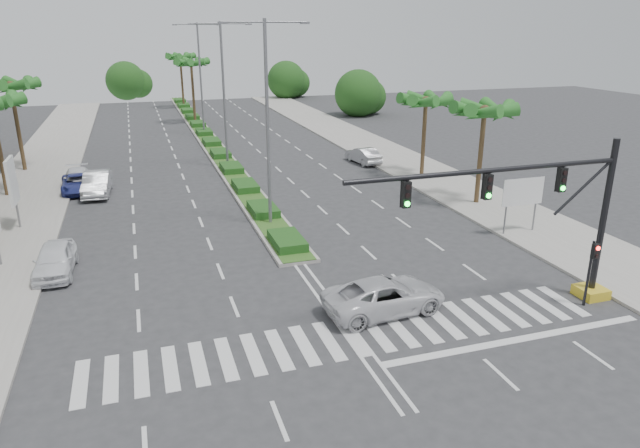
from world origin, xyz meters
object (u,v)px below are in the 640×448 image
at_px(car_right, 363,155).
at_px(car_parked_b, 97,183).
at_px(car_parked_d, 78,179).
at_px(car_parked_c, 77,183).
at_px(car_crossing, 385,296).
at_px(car_parked_a, 55,260).

bearing_deg(car_right, car_parked_b, 1.36).
bearing_deg(car_parked_b, car_right, 12.27).
bearing_deg(car_parked_b, car_parked_d, 124.87).
bearing_deg(car_parked_c, car_crossing, -64.06).
bearing_deg(car_parked_a, car_right, 39.20).
bearing_deg(car_parked_d, car_parked_b, -63.11).
xyz_separation_m(car_parked_c, car_crossing, (13.84, -24.19, 0.10)).
xyz_separation_m(car_parked_d, car_right, (23.60, 0.98, 0.01)).
bearing_deg(car_right, car_crossing, 62.39).
relative_size(car_parked_d, car_right, 1.12).
bearing_deg(car_parked_a, car_parked_d, 92.41).
relative_size(car_parked_b, car_right, 1.16).
xyz_separation_m(car_parked_a, car_right, (23.53, 17.76, -0.04)).
bearing_deg(car_crossing, car_parked_c, 24.28).
relative_size(car_parked_c, car_right, 1.07).
xyz_separation_m(car_parked_d, car_crossing, (13.84, -25.42, 0.04)).
bearing_deg(car_parked_d, car_crossing, -65.82).
xyz_separation_m(car_parked_c, car_right, (23.60, 2.21, 0.07)).
distance_m(car_parked_c, car_crossing, 27.86).
distance_m(car_parked_d, car_crossing, 28.94).
relative_size(car_parked_d, car_crossing, 0.90).
relative_size(car_parked_a, car_right, 1.02).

